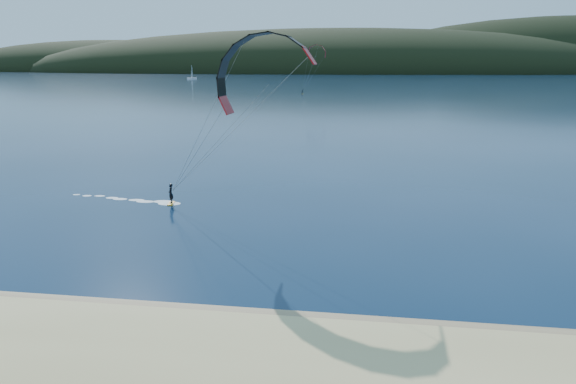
{
  "coord_description": "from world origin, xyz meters",
  "views": [
    {
      "loc": [
        9.17,
        -19.18,
        11.8
      ],
      "look_at": [
        4.65,
        10.0,
        5.0
      ],
      "focal_mm": 34.98,
      "sensor_mm": 36.0,
      "label": 1
    }
  ],
  "objects": [
    {
      "name": "wet_sand",
      "position": [
        0.0,
        4.5,
        0.05
      ],
      "size": [
        220.0,
        2.5,
        0.1
      ],
      "color": "#876E4E",
      "rests_on": "ground"
    },
    {
      "name": "sailboat",
      "position": [
        -129.26,
        398.54,
        0.77
      ],
      "size": [
        7.48,
        4.68,
        10.43
      ],
      "color": "white",
      "rests_on": "ground"
    },
    {
      "name": "ground",
      "position": [
        0.0,
        0.0,
        0.0
      ],
      "size": [
        1800.0,
        1800.0,
        0.0
      ],
      "primitive_type": "plane",
      "color": "#061B32",
      "rests_on": "ground"
    },
    {
      "name": "kitesurfer_far",
      "position": [
        -13.23,
        195.42,
        14.8
      ],
      "size": [
        10.3,
        8.0,
        17.57
      ],
      "color": "orange",
      "rests_on": "ground"
    },
    {
      "name": "kitesurfer_near",
      "position": [
        1.33,
        19.61,
        9.97
      ],
      "size": [
        24.38,
        9.05,
        15.19
      ],
      "color": "orange",
      "rests_on": "ground"
    },
    {
      "name": "headland",
      "position": [
        0.63,
        745.28,
        0.0
      ],
      "size": [
        1200.0,
        310.0,
        140.0
      ],
      "color": "black",
      "rests_on": "ground"
    }
  ]
}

